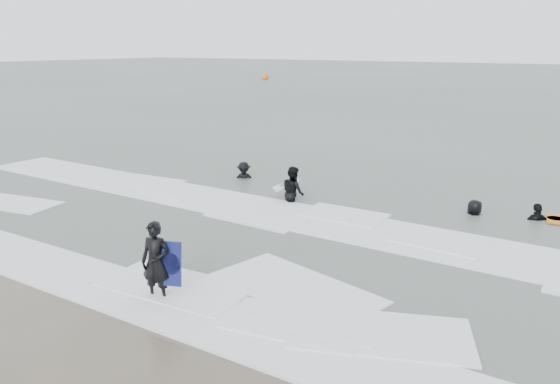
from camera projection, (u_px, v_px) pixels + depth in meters
The scene contains 9 objects.
ground at pixel (159, 288), 12.30m from camera, with size 320.00×320.00×0.00m, color brown.
surfer_centre at pixel (158, 300), 11.71m from camera, with size 0.65×0.43×1.78m, color black.
surfer_wading at pixel (293, 203), 18.91m from camera, with size 0.89×0.69×1.83m, color black.
surfer_breaker at pixel (244, 180), 22.10m from camera, with size 1.02×0.59×1.58m, color black.
surfer_right_near at pixel (537, 221), 16.93m from camera, with size 1.01×0.42×1.72m, color black.
surfer_right_far at pixel (474, 216), 17.45m from camera, with size 0.82×0.53×1.67m, color black.
surf_foam at pixel (255, 239), 15.28m from camera, with size 30.03×9.06×0.09m.
bodyboards at pixel (355, 215), 15.84m from camera, with size 9.14×11.00×1.25m.
buoy at pixel (265, 77), 83.73m from camera, with size 1.00×1.00×1.65m.
Camera 1 is at (8.45, -7.99, 5.30)m, focal length 35.00 mm.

